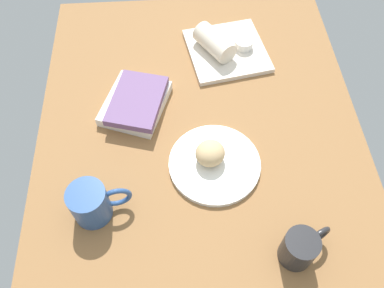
{
  "coord_description": "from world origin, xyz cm",
  "views": [
    {
      "loc": [
        -64.44,
        6.46,
        94.49
      ],
      "look_at": [
        -8.51,
        2.75,
        7.0
      ],
      "focal_mm": 36.99,
      "sensor_mm": 36.0,
      "label": 1
    }
  ],
  "objects_px": {
    "square_plate": "(227,51)",
    "book_stack": "(136,102)",
    "breakfast_wrap": "(214,43)",
    "second_mug": "(91,203)",
    "round_plate": "(215,164)",
    "scone_pastry": "(210,153)",
    "sauce_cup": "(244,43)",
    "coffee_mug": "(300,248)"
  },
  "relations": [
    {
      "from": "breakfast_wrap",
      "to": "book_stack",
      "type": "relative_size",
      "value": 0.57
    },
    {
      "from": "round_plate",
      "to": "breakfast_wrap",
      "type": "distance_m",
      "value": 0.41
    },
    {
      "from": "scone_pastry",
      "to": "book_stack",
      "type": "xyz_separation_m",
      "value": [
        0.19,
        0.19,
        -0.02
      ]
    },
    {
      "from": "square_plate",
      "to": "sauce_cup",
      "type": "height_order",
      "value": "sauce_cup"
    },
    {
      "from": "second_mug",
      "to": "book_stack",
      "type": "bearing_deg",
      "value": -17.05
    },
    {
      "from": "book_stack",
      "to": "second_mug",
      "type": "bearing_deg",
      "value": 162.95
    },
    {
      "from": "scone_pastry",
      "to": "coffee_mug",
      "type": "height_order",
      "value": "coffee_mug"
    },
    {
      "from": "scone_pastry",
      "to": "sauce_cup",
      "type": "height_order",
      "value": "scone_pastry"
    },
    {
      "from": "breakfast_wrap",
      "to": "second_mug",
      "type": "height_order",
      "value": "second_mug"
    },
    {
      "from": "coffee_mug",
      "to": "book_stack",
      "type": "bearing_deg",
      "value": 39.22
    },
    {
      "from": "breakfast_wrap",
      "to": "scone_pastry",
      "type": "bearing_deg",
      "value": 49.72
    },
    {
      "from": "breakfast_wrap",
      "to": "round_plate",
      "type": "bearing_deg",
      "value": 51.62
    },
    {
      "from": "sauce_cup",
      "to": "book_stack",
      "type": "height_order",
      "value": "book_stack"
    },
    {
      "from": "sauce_cup",
      "to": "second_mug",
      "type": "relative_size",
      "value": 0.4
    },
    {
      "from": "breakfast_wrap",
      "to": "second_mug",
      "type": "bearing_deg",
      "value": 23.5
    },
    {
      "from": "coffee_mug",
      "to": "scone_pastry",
      "type": "bearing_deg",
      "value": 34.33
    },
    {
      "from": "square_plate",
      "to": "book_stack",
      "type": "height_order",
      "value": "book_stack"
    },
    {
      "from": "second_mug",
      "to": "coffee_mug",
      "type": "bearing_deg",
      "value": -106.16
    },
    {
      "from": "book_stack",
      "to": "breakfast_wrap",
      "type": "bearing_deg",
      "value": -50.56
    },
    {
      "from": "square_plate",
      "to": "book_stack",
      "type": "distance_m",
      "value": 0.35
    },
    {
      "from": "round_plate",
      "to": "second_mug",
      "type": "xyz_separation_m",
      "value": [
        -0.11,
        0.3,
        0.05
      ]
    },
    {
      "from": "round_plate",
      "to": "sauce_cup",
      "type": "xyz_separation_m",
      "value": [
        0.41,
        -0.13,
        0.02
      ]
    },
    {
      "from": "round_plate",
      "to": "square_plate",
      "type": "relative_size",
      "value": 1.02
    },
    {
      "from": "scone_pastry",
      "to": "second_mug",
      "type": "xyz_separation_m",
      "value": [
        -0.12,
        0.29,
        0.01
      ]
    },
    {
      "from": "round_plate",
      "to": "book_stack",
      "type": "height_order",
      "value": "book_stack"
    },
    {
      "from": "scone_pastry",
      "to": "book_stack",
      "type": "height_order",
      "value": "scone_pastry"
    },
    {
      "from": "round_plate",
      "to": "breakfast_wrap",
      "type": "relative_size",
      "value": 1.77
    },
    {
      "from": "second_mug",
      "to": "sauce_cup",
      "type": "bearing_deg",
      "value": -39.48
    },
    {
      "from": "breakfast_wrap",
      "to": "second_mug",
      "type": "xyz_separation_m",
      "value": [
        -0.52,
        0.34,
        0.0
      ]
    },
    {
      "from": "round_plate",
      "to": "scone_pastry",
      "type": "xyz_separation_m",
      "value": [
        0.01,
        0.01,
        0.04
      ]
    },
    {
      "from": "sauce_cup",
      "to": "round_plate",
      "type": "bearing_deg",
      "value": 162.41
    },
    {
      "from": "square_plate",
      "to": "coffee_mug",
      "type": "bearing_deg",
      "value": -172.57
    },
    {
      "from": "scone_pastry",
      "to": "breakfast_wrap",
      "type": "distance_m",
      "value": 0.4
    },
    {
      "from": "scone_pastry",
      "to": "round_plate",
      "type": "bearing_deg",
      "value": -133.73
    },
    {
      "from": "scone_pastry",
      "to": "second_mug",
      "type": "bearing_deg",
      "value": 113.0
    },
    {
      "from": "second_mug",
      "to": "round_plate",
      "type": "bearing_deg",
      "value": -69.73
    },
    {
      "from": "round_plate",
      "to": "breakfast_wrap",
      "type": "xyz_separation_m",
      "value": [
        0.4,
        -0.04,
        0.04
      ]
    },
    {
      "from": "round_plate",
      "to": "book_stack",
      "type": "bearing_deg",
      "value": 44.89
    },
    {
      "from": "scone_pastry",
      "to": "book_stack",
      "type": "relative_size",
      "value": 0.32
    },
    {
      "from": "round_plate",
      "to": "sauce_cup",
      "type": "distance_m",
      "value": 0.44
    },
    {
      "from": "square_plate",
      "to": "book_stack",
      "type": "relative_size",
      "value": 0.99
    },
    {
      "from": "sauce_cup",
      "to": "breakfast_wrap",
      "type": "height_order",
      "value": "breakfast_wrap"
    }
  ]
}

